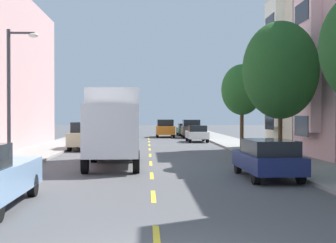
{
  "coord_description": "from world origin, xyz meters",
  "views": [
    {
      "loc": [
        -0.19,
        -7.67,
        2.43
      ],
      "look_at": [
        0.91,
        18.03,
        2.09
      ],
      "focal_mm": 52.66,
      "sensor_mm": 36.0,
      "label": 1
    }
  ],
  "objects_px": {
    "parked_suv_champagne": "(86,136)",
    "moving_orange_sedan": "(165,128)",
    "parked_suv_charcoal": "(191,129)",
    "delivery_box_truck": "(113,123)",
    "street_lamp": "(13,87)",
    "parked_wagon_red": "(106,131)",
    "parked_sedan_forest": "(185,129)",
    "street_tree_third": "(242,90)",
    "parked_hatchback_white": "(197,134)",
    "street_tree_second": "(280,70)",
    "parked_wagon_navy": "(267,158)"
  },
  "relations": [
    {
      "from": "parked_suv_champagne",
      "to": "moving_orange_sedan",
      "type": "distance_m",
      "value": 20.18
    },
    {
      "from": "parked_suv_champagne",
      "to": "parked_suv_charcoal",
      "type": "distance_m",
      "value": 19.62
    },
    {
      "from": "delivery_box_truck",
      "to": "moving_orange_sedan",
      "type": "xyz_separation_m",
      "value": [
        3.61,
        29.84,
        -1.05
      ]
    },
    {
      "from": "street_lamp",
      "to": "parked_wagon_red",
      "type": "height_order",
      "value": "street_lamp"
    },
    {
      "from": "street_lamp",
      "to": "parked_sedan_forest",
      "type": "xyz_separation_m",
      "value": [
        10.23,
        36.23,
        -2.89
      ]
    },
    {
      "from": "street_tree_third",
      "to": "delivery_box_truck",
      "type": "height_order",
      "value": "street_tree_third"
    },
    {
      "from": "parked_wagon_red",
      "to": "parked_hatchback_white",
      "type": "relative_size",
      "value": 1.17
    },
    {
      "from": "parked_sedan_forest",
      "to": "parked_suv_charcoal",
      "type": "xyz_separation_m",
      "value": [
        0.19,
        -5.53,
        0.24
      ]
    },
    {
      "from": "delivery_box_truck",
      "to": "parked_suv_champagne",
      "type": "distance_m",
      "value": 11.02
    },
    {
      "from": "street_lamp",
      "to": "moving_orange_sedan",
      "type": "height_order",
      "value": "street_lamp"
    },
    {
      "from": "street_tree_second",
      "to": "delivery_box_truck",
      "type": "height_order",
      "value": "street_tree_second"
    },
    {
      "from": "parked_suv_champagne",
      "to": "parked_wagon_red",
      "type": "bearing_deg",
      "value": 89.72
    },
    {
      "from": "street_lamp",
      "to": "parked_hatchback_white",
      "type": "height_order",
      "value": "street_lamp"
    },
    {
      "from": "street_tree_second",
      "to": "parked_hatchback_white",
      "type": "height_order",
      "value": "street_tree_second"
    },
    {
      "from": "street_tree_second",
      "to": "street_lamp",
      "type": "xyz_separation_m",
      "value": [
        -12.33,
        -2.73,
        -1.01
      ]
    },
    {
      "from": "delivery_box_truck",
      "to": "parked_hatchback_white",
      "type": "xyz_separation_m",
      "value": [
        6.11,
        20.12,
        -1.28
      ]
    },
    {
      "from": "street_lamp",
      "to": "parked_wagon_red",
      "type": "xyz_separation_m",
      "value": [
        1.57,
        28.8,
        -2.84
      ]
    },
    {
      "from": "street_tree_second",
      "to": "street_tree_third",
      "type": "bearing_deg",
      "value": 90.0
    },
    {
      "from": "parked_wagon_navy",
      "to": "parked_suv_charcoal",
      "type": "xyz_separation_m",
      "value": [
        0.08,
        33.49,
        0.18
      ]
    },
    {
      "from": "street_tree_second",
      "to": "moving_orange_sedan",
      "type": "bearing_deg",
      "value": 98.81
    },
    {
      "from": "street_lamp",
      "to": "delivery_box_truck",
      "type": "height_order",
      "value": "street_lamp"
    },
    {
      "from": "street_lamp",
      "to": "parked_suv_charcoal",
      "type": "xyz_separation_m",
      "value": [
        10.42,
        30.7,
        -2.65
      ]
    },
    {
      "from": "street_tree_third",
      "to": "moving_orange_sedan",
      "type": "bearing_deg",
      "value": 103.07
    },
    {
      "from": "street_tree_second",
      "to": "street_lamp",
      "type": "relative_size",
      "value": 1.16
    },
    {
      "from": "street_tree_second",
      "to": "parked_wagon_red",
      "type": "xyz_separation_m",
      "value": [
        -10.76,
        26.08,
        -3.84
      ]
    },
    {
      "from": "parked_wagon_navy",
      "to": "parked_hatchback_white",
      "type": "distance_m",
      "value": 25.48
    },
    {
      "from": "street_lamp",
      "to": "parked_sedan_forest",
      "type": "height_order",
      "value": "street_lamp"
    },
    {
      "from": "street_tree_second",
      "to": "parked_suv_champagne",
      "type": "distance_m",
      "value": 15.52
    },
    {
      "from": "street_tree_third",
      "to": "parked_wagon_navy",
      "type": "distance_m",
      "value": 15.87
    },
    {
      "from": "street_lamp",
      "to": "delivery_box_truck",
      "type": "xyz_separation_m",
      "value": [
        4.12,
        2.57,
        -1.6
      ]
    },
    {
      "from": "parked_wagon_navy",
      "to": "parked_suv_charcoal",
      "type": "relative_size",
      "value": 0.98
    },
    {
      "from": "parked_suv_champagne",
      "to": "delivery_box_truck",
      "type": "bearing_deg",
      "value": -76.17
    },
    {
      "from": "parked_suv_charcoal",
      "to": "street_tree_third",
      "type": "bearing_deg",
      "value": -83.96
    },
    {
      "from": "delivery_box_truck",
      "to": "parked_suv_charcoal",
      "type": "bearing_deg",
      "value": 77.39
    },
    {
      "from": "street_tree_second",
      "to": "street_tree_third",
      "type": "xyz_separation_m",
      "value": [
        0.0,
        9.86,
        -0.47
      ]
    },
    {
      "from": "parked_wagon_navy",
      "to": "street_tree_third",
      "type": "bearing_deg",
      "value": 82.6
    },
    {
      "from": "parked_wagon_navy",
      "to": "moving_orange_sedan",
      "type": "xyz_separation_m",
      "value": [
        -2.6,
        35.2,
        0.18
      ]
    },
    {
      "from": "delivery_box_truck",
      "to": "parked_sedan_forest",
      "type": "xyz_separation_m",
      "value": [
        6.11,
        33.66,
        -1.29
      ]
    },
    {
      "from": "moving_orange_sedan",
      "to": "parked_sedan_forest",
      "type": "bearing_deg",
      "value": 56.8
    },
    {
      "from": "street_tree_third",
      "to": "parked_sedan_forest",
      "type": "bearing_deg",
      "value": 95.08
    },
    {
      "from": "parked_suv_champagne",
      "to": "parked_hatchback_white",
      "type": "relative_size",
      "value": 1.2
    },
    {
      "from": "parked_wagon_navy",
      "to": "parked_suv_champagne",
      "type": "bearing_deg",
      "value": 118.89
    },
    {
      "from": "parked_wagon_navy",
      "to": "parked_wagon_red",
      "type": "xyz_separation_m",
      "value": [
        -8.76,
        31.59,
        0.0
      ]
    },
    {
      "from": "parked_suv_charcoal",
      "to": "parked_hatchback_white",
      "type": "relative_size",
      "value": 1.2
    },
    {
      "from": "parked_suv_charcoal",
      "to": "parked_wagon_red",
      "type": "bearing_deg",
      "value": -167.92
    },
    {
      "from": "parked_wagon_navy",
      "to": "parked_sedan_forest",
      "type": "bearing_deg",
      "value": 90.15
    },
    {
      "from": "street_lamp",
      "to": "parked_hatchback_white",
      "type": "xyz_separation_m",
      "value": [
        10.23,
        22.69,
        -2.88
      ]
    },
    {
      "from": "street_tree_second",
      "to": "parked_suv_charcoal",
      "type": "bearing_deg",
      "value": 93.92
    },
    {
      "from": "delivery_box_truck",
      "to": "parked_hatchback_white",
      "type": "distance_m",
      "value": 21.06
    },
    {
      "from": "delivery_box_truck",
      "to": "parked_wagon_red",
      "type": "height_order",
      "value": "delivery_box_truck"
    }
  ]
}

